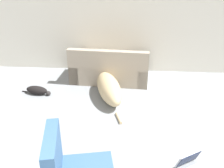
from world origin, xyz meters
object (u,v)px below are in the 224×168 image
at_px(dog, 108,87).
at_px(couch, 110,69).
at_px(laptop_open, 191,164).
at_px(cat, 37,90).

bearing_deg(dog, couch, -14.86).
relative_size(dog, laptop_open, 3.71).
bearing_deg(laptop_open, dog, 92.25).
xyz_separation_m(dog, cat, (-1.38, -0.00, -0.12)).
xyz_separation_m(couch, cat, (-1.35, -0.73, -0.18)).
relative_size(couch, dog, 1.01).
xyz_separation_m(couch, laptop_open, (1.21, -2.50, -0.18)).
distance_m(cat, laptop_open, 3.11).
bearing_deg(couch, cat, 32.12).
distance_m(dog, laptop_open, 2.13).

